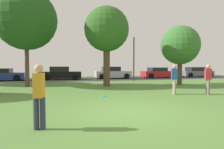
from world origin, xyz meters
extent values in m
plane|color=#547F38|center=(0.00, 0.00, 0.00)|extent=(44.00, 44.00, 0.00)
cube|color=#28282B|center=(0.00, 16.00, 0.00)|extent=(44.00, 6.40, 0.01)
cylinder|color=brown|center=(7.13, 7.72, 1.15)|extent=(0.38, 0.38, 2.30)
sphere|color=#38702D|center=(7.13, 7.72, 3.30)|extent=(3.21, 3.21, 3.21)
cylinder|color=brown|center=(-5.02, 9.34, 1.73)|extent=(0.30, 0.30, 3.47)
sphere|color=#23511E|center=(-5.02, 9.34, 5.09)|extent=(4.61, 4.61, 4.61)
cylinder|color=brown|center=(0.92, 8.03, 1.65)|extent=(0.50, 0.50, 3.30)
sphere|color=#2D6023|center=(0.92, 8.03, 4.40)|extent=(3.44, 3.44, 3.44)
cylinder|color=slate|center=(5.44, 2.46, 0.42)|extent=(0.14, 0.14, 0.83)
cylinder|color=slate|center=(5.49, 2.61, 0.42)|extent=(0.14, 0.14, 0.83)
cube|color=#B72D38|center=(5.46, 2.54, 1.14)|extent=(0.37, 0.31, 0.62)
sphere|color=tan|center=(5.46, 2.54, 1.57)|extent=(0.23, 0.23, 0.23)
cylinder|color=gray|center=(3.75, 3.19, 0.41)|extent=(0.14, 0.14, 0.83)
cylinder|color=gray|center=(3.70, 3.03, 0.41)|extent=(0.14, 0.14, 0.83)
cube|color=#23519E|center=(3.73, 3.11, 1.13)|extent=(0.37, 0.31, 0.62)
sphere|color=tan|center=(3.73, 3.11, 1.56)|extent=(0.22, 0.22, 0.22)
cylinder|color=#2D334C|center=(-2.97, -1.25, 0.41)|extent=(0.14, 0.14, 0.82)
cylinder|color=#2D334C|center=(-2.81, -1.28, 0.41)|extent=(0.14, 0.14, 0.82)
cube|color=orange|center=(-2.89, -1.27, 1.13)|extent=(0.27, 0.35, 0.62)
sphere|color=tan|center=(-2.89, -1.27, 1.55)|extent=(0.22, 0.22, 0.22)
cylinder|color=#2DB2E0|center=(-0.31, 3.34, 0.01)|extent=(0.27, 0.27, 0.03)
cube|color=#233893|center=(-8.59, 15.75, 0.49)|extent=(4.57, 1.87, 0.69)
cube|color=black|center=(-8.82, 15.75, 1.07)|extent=(2.19, 1.64, 0.45)
cylinder|color=black|center=(-6.99, 16.68, 0.32)|extent=(0.64, 0.22, 0.64)
cylinder|color=black|center=(-6.99, 14.82, 0.32)|extent=(0.64, 0.22, 0.64)
cube|color=black|center=(-2.57, 15.70, 0.53)|extent=(4.24, 1.73, 0.76)
cube|color=black|center=(-2.78, 15.70, 1.19)|extent=(2.04, 1.52, 0.57)
cylinder|color=black|center=(-1.08, 16.57, 0.32)|extent=(0.64, 0.22, 0.64)
cylinder|color=black|center=(-1.08, 14.84, 0.32)|extent=(0.64, 0.22, 0.64)
cylinder|color=black|center=(-4.05, 16.57, 0.32)|extent=(0.64, 0.22, 0.64)
cylinder|color=black|center=(-4.05, 14.84, 0.32)|extent=(0.64, 0.22, 0.64)
cube|color=#B7B7BC|center=(3.46, 16.06, 0.54)|extent=(4.29, 1.75, 0.77)
cube|color=black|center=(3.24, 16.06, 1.18)|extent=(2.06, 1.54, 0.53)
cylinder|color=black|center=(4.96, 16.93, 0.32)|extent=(0.64, 0.22, 0.64)
cylinder|color=black|center=(4.96, 15.18, 0.32)|extent=(0.64, 0.22, 0.64)
cylinder|color=black|center=(1.96, 16.93, 0.32)|extent=(0.64, 0.22, 0.64)
cylinder|color=black|center=(1.96, 15.18, 0.32)|extent=(0.64, 0.22, 0.64)
cube|color=#B21E1E|center=(9.48, 15.78, 0.51)|extent=(4.33, 1.85, 0.73)
cube|color=black|center=(9.27, 15.78, 1.11)|extent=(2.08, 1.63, 0.46)
cylinder|color=black|center=(11.00, 16.71, 0.32)|extent=(0.64, 0.22, 0.64)
cylinder|color=black|center=(11.00, 14.86, 0.32)|extent=(0.64, 0.22, 0.64)
cylinder|color=black|center=(7.97, 16.71, 0.32)|extent=(0.64, 0.22, 0.64)
cylinder|color=black|center=(7.97, 14.86, 0.32)|extent=(0.64, 0.22, 0.64)
cube|color=slate|center=(15.51, 16.32, 0.49)|extent=(4.45, 1.71, 0.68)
cube|color=black|center=(15.29, 16.32, 1.09)|extent=(2.14, 1.51, 0.53)
cylinder|color=black|center=(17.07, 17.18, 0.32)|extent=(0.64, 0.22, 0.64)
cylinder|color=black|center=(17.07, 15.47, 0.32)|extent=(0.64, 0.22, 0.64)
cylinder|color=black|center=(13.95, 17.18, 0.32)|extent=(0.64, 0.22, 0.64)
cylinder|color=black|center=(13.95, 15.47, 0.32)|extent=(0.64, 0.22, 0.64)
cylinder|color=#2D2D33|center=(4.72, 12.20, 2.25)|extent=(0.14, 0.14, 4.50)
camera|label=1|loc=(-2.26, -6.35, 1.64)|focal=30.49mm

